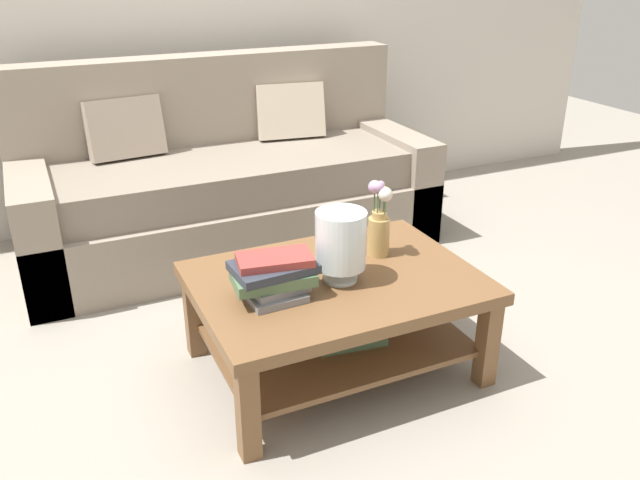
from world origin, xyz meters
The scene contains 6 objects.
ground_plane centered at (0.00, 0.00, 0.00)m, with size 10.00×10.00×0.00m, color gray.
couch centered at (0.07, 0.99, 0.36)m, with size 2.28×0.90×1.06m.
coffee_table centered at (0.08, -0.41, 0.31)m, with size 1.11×0.81×0.42m.
book_stack_main centered at (-0.20, -0.45, 0.51)m, with size 0.31×0.23×0.16m.
glass_hurricane_vase centered at (0.09, -0.44, 0.59)m, with size 0.20×0.20×0.29m.
flower_pitcher centered at (0.33, -0.30, 0.58)m, with size 0.09×0.11×0.33m.
Camera 1 is at (-0.94, -2.47, 1.62)m, focal length 36.73 mm.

